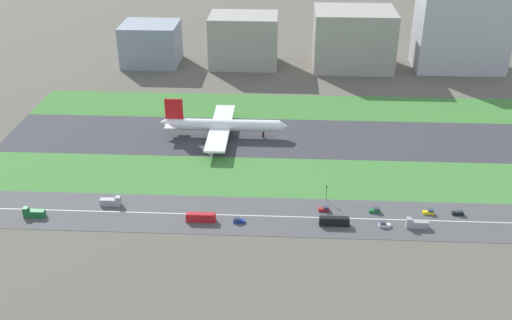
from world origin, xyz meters
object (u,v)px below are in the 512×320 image
(airliner, at_px, (221,125))
(bus_0, at_px, (334,221))
(car_6, at_px, (375,210))
(car_1, at_px, (384,225))
(truck_1, at_px, (34,213))
(cargo_warehouse, at_px, (461,32))
(fuel_tank_west, at_px, (246,36))
(truck_0, at_px, (111,202))
(truck_2, at_px, (416,224))
(car_3, at_px, (239,220))
(car_4, at_px, (458,213))
(bus_1, at_px, (201,217))
(car_2, at_px, (325,209))
(terminal_building, at_px, (151,44))
(hangar_building, at_px, (244,40))
(traffic_light, at_px, (327,192))
(office_tower, at_px, (353,39))
(car_0, at_px, (429,212))

(airliner, relative_size, bus_0, 5.60)
(car_6, xyz_separation_m, car_1, (2.13, -10.00, 0.00))
(truck_1, height_order, cargo_warehouse, cargo_warehouse)
(fuel_tank_west, bearing_deg, truck_0, -99.93)
(truck_2, bearing_deg, cargo_warehouse, -107.71)
(car_1, bearing_deg, car_3, 0.00)
(car_4, xyz_separation_m, bus_1, (-101.55, -10.00, 0.90))
(car_2, distance_m, truck_1, 115.47)
(truck_0, relative_size, terminal_building, 0.23)
(car_1, xyz_separation_m, fuel_tank_west, (-69.36, 237.00, 6.11))
(airliner, height_order, car_4, airliner)
(car_2, distance_m, terminal_building, 211.66)
(fuel_tank_west, bearing_deg, hangar_building, -87.59)
(airliner, bearing_deg, cargo_warehouse, 38.27)
(car_1, height_order, traffic_light, traffic_light)
(truck_1, bearing_deg, fuel_tank_west, -106.02)
(car_2, relative_size, hangar_building, 0.10)
(airliner, relative_size, truck_0, 7.74)
(truck_0, distance_m, terminal_building, 183.55)
(car_1, bearing_deg, office_tower, -91.36)
(airliner, height_order, office_tower, office_tower)
(truck_0, distance_m, car_0, 128.15)
(car_0, distance_m, car_6, 21.20)
(traffic_light, bearing_deg, car_3, -152.72)
(bus_0, distance_m, office_tower, 194.22)
(truck_1, height_order, fuel_tank_west, fuel_tank_west)
(airliner, xyz_separation_m, truck_2, (83.21, -78.00, -4.56))
(truck_1, relative_size, cargo_warehouse, 0.15)
(car_2, bearing_deg, car_0, 0.00)
(car_1, xyz_separation_m, bus_1, (-70.95, 0.00, 0.90))
(office_tower, relative_size, cargo_warehouse, 0.91)
(traffic_light, xyz_separation_m, cargo_warehouse, (94.81, 174.01, 20.33))
(bus_0, relative_size, terminal_building, 0.31)
(truck_0, distance_m, car_1, 109.54)
(traffic_light, bearing_deg, truck_2, -28.24)
(truck_1, bearing_deg, airliner, -130.39)
(truck_1, bearing_deg, terminal_building, -92.30)
(car_2, bearing_deg, bus_0, -72.38)
(bus_0, height_order, fuel_tank_west, fuel_tank_west)
(car_3, distance_m, hangar_building, 192.98)
(car_3, relative_size, cargo_warehouse, 0.08)
(car_3, distance_m, traffic_light, 39.40)
(car_6, distance_m, office_tower, 183.01)
(car_6, bearing_deg, truck_2, -34.96)
(car_1, relative_size, traffic_light, 0.61)
(car_2, distance_m, office_tower, 184.86)
(traffic_light, height_order, fuel_tank_west, fuel_tank_west)
(truck_0, relative_size, car_4, 1.91)
(car_2, distance_m, car_0, 41.43)
(bus_1, bearing_deg, bus_0, -180.00)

